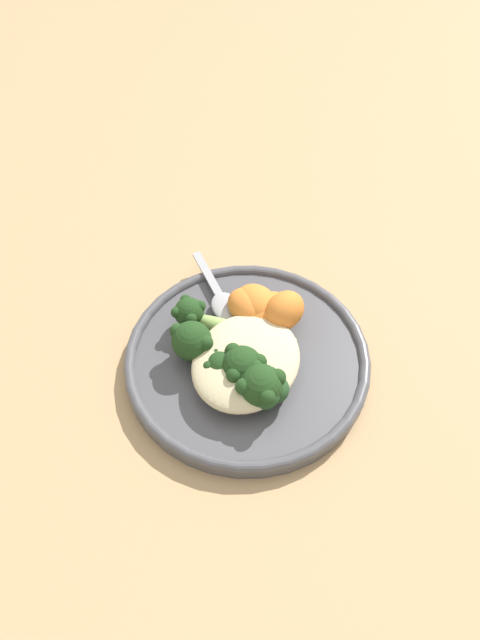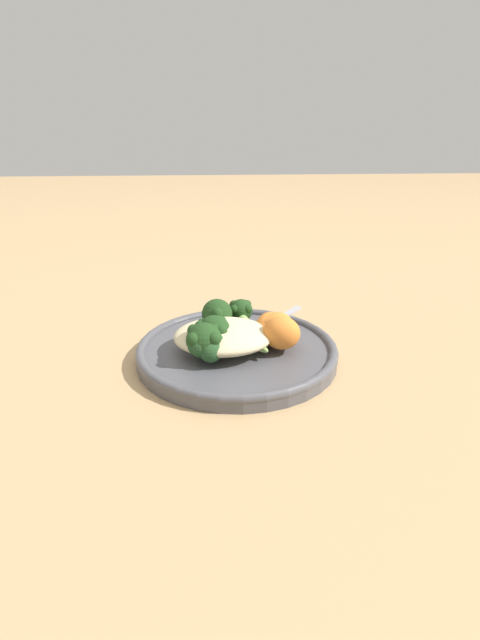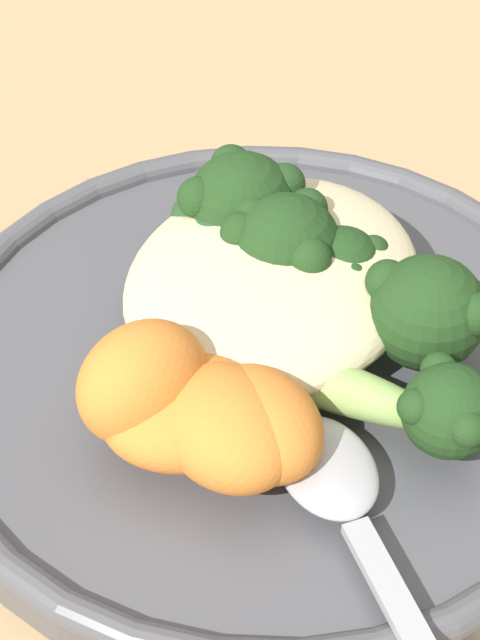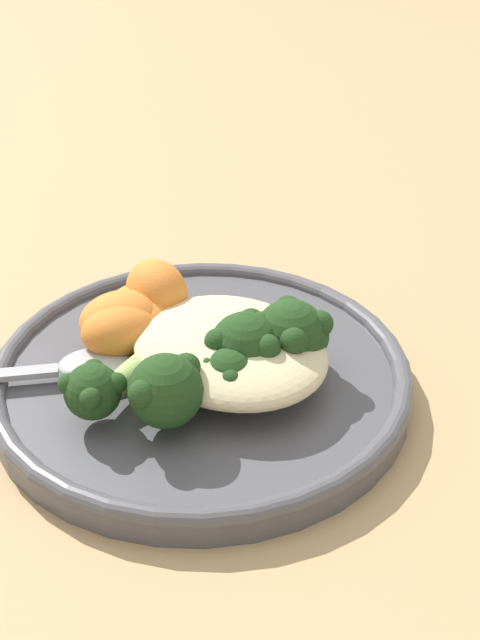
# 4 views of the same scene
# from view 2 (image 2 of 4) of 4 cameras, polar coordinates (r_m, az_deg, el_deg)

# --- Properties ---
(ground_plane) EXTENTS (4.00, 4.00, 0.00)m
(ground_plane) POSITION_cam_2_polar(r_m,az_deg,el_deg) (0.64, -0.35, -4.51)
(ground_plane) COLOR tan
(plate) EXTENTS (0.26, 0.26, 0.02)m
(plate) POSITION_cam_2_polar(r_m,az_deg,el_deg) (0.64, -0.55, -3.46)
(plate) COLOR #4C4C51
(plate) RESTS_ON ground_plane
(quinoa_mound) EXTENTS (0.12, 0.10, 0.03)m
(quinoa_mound) POSITION_cam_2_polar(r_m,az_deg,el_deg) (0.62, -1.93, -1.84)
(quinoa_mound) COLOR beige
(quinoa_mound) RESTS_ON plate
(broccoli_stalk_0) EXTENTS (0.03, 0.12, 0.03)m
(broccoli_stalk_0) POSITION_cam_2_polar(r_m,az_deg,el_deg) (0.67, 0.44, 0.16)
(broccoli_stalk_0) COLOR #8EB25B
(broccoli_stalk_0) RESTS_ON plate
(broccoli_stalk_1) EXTENTS (0.09, 0.12, 0.04)m
(broccoli_stalk_1) POSITION_cam_2_polar(r_m,az_deg,el_deg) (0.66, -1.99, 0.11)
(broccoli_stalk_1) COLOR #8EB25B
(broccoli_stalk_1) RESTS_ON plate
(broccoli_stalk_2) EXTENTS (0.08, 0.05, 0.03)m
(broccoli_stalk_2) POSITION_cam_2_polar(r_m,az_deg,el_deg) (0.63, -2.85, -1.33)
(broccoli_stalk_2) COLOR #8EB25B
(broccoli_stalk_2) RESTS_ON plate
(broccoli_stalk_3) EXTENTS (0.09, 0.04, 0.04)m
(broccoli_stalk_3) POSITION_cam_2_polar(r_m,az_deg,el_deg) (0.61, -2.65, -1.44)
(broccoli_stalk_3) COLOR #8EB25B
(broccoli_stalk_3) RESTS_ON plate
(broccoli_stalk_4) EXTENTS (0.10, 0.05, 0.04)m
(broccoli_stalk_4) POSITION_cam_2_polar(r_m,az_deg,el_deg) (0.59, -3.65, -2.36)
(broccoli_stalk_4) COLOR #8EB25B
(broccoli_stalk_4) RESTS_ON plate
(sweet_potato_chunk_0) EXTENTS (0.06, 0.06, 0.03)m
(sweet_potato_chunk_0) POSITION_cam_2_polar(r_m,az_deg,el_deg) (0.64, 4.25, -0.70)
(sweet_potato_chunk_0) COLOR orange
(sweet_potato_chunk_0) RESTS_ON plate
(sweet_potato_chunk_1) EXTENTS (0.05, 0.06, 0.03)m
(sweet_potato_chunk_1) POSITION_cam_2_polar(r_m,az_deg,el_deg) (0.65, 3.55, -0.51)
(sweet_potato_chunk_1) COLOR orange
(sweet_potato_chunk_1) RESTS_ON plate
(sweet_potato_chunk_2) EXTENTS (0.06, 0.05, 0.04)m
(sweet_potato_chunk_2) POSITION_cam_2_polar(r_m,az_deg,el_deg) (0.61, 4.74, -1.47)
(sweet_potato_chunk_2) COLOR orange
(sweet_potato_chunk_2) RESTS_ON plate
(sweet_potato_chunk_3) EXTENTS (0.07, 0.07, 0.03)m
(sweet_potato_chunk_3) POSITION_cam_2_polar(r_m,az_deg,el_deg) (0.63, 4.33, -1.29)
(sweet_potato_chunk_3) COLOR orange
(sweet_potato_chunk_3) RESTS_ON plate
(kale_tuft) EXTENTS (0.05, 0.05, 0.03)m
(kale_tuft) POSITION_cam_2_polar(r_m,az_deg,el_deg) (0.59, -3.73, -2.85)
(kale_tuft) COLOR #234723
(kale_tuft) RESTS_ON plate
(spoon) EXTENTS (0.09, 0.10, 0.01)m
(spoon) POSITION_cam_2_polar(r_m,az_deg,el_deg) (0.68, 3.42, -0.39)
(spoon) COLOR #A3A3A8
(spoon) RESTS_ON plate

